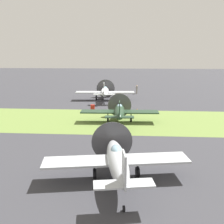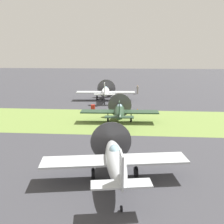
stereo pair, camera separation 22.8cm
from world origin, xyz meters
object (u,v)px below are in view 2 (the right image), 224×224
at_px(airplane_trail, 115,160).
at_px(ground_crew_chief, 138,89).
at_px(runway_marker_cone, 137,110).
at_px(airplane_wingman, 120,111).
at_px(airplane_lead, 106,92).
at_px(supply_crate, 119,93).
at_px(fuel_drum, 93,108).

bearing_deg(airplane_trail, ground_crew_chief, 76.95).
bearing_deg(runway_marker_cone, airplane_wingman, -112.10).
distance_m(airplane_trail, runway_marker_cone, 19.46).
xyz_separation_m(airplane_lead, runway_marker_cone, (5.24, -7.89, -1.29)).
relative_size(airplane_wingman, supply_crate, 10.28).
relative_size(airplane_lead, airplane_trail, 1.04).
height_order(airplane_trail, supply_crate, airplane_trail).
bearing_deg(airplane_lead, supply_crate, 66.61).
bearing_deg(ground_crew_chief, runway_marker_cone, -141.63).
bearing_deg(fuel_drum, airplane_lead, 82.72).
bearing_deg(supply_crate, runway_marker_cone, -77.09).
height_order(airplane_trail, ground_crew_chief, airplane_trail).
distance_m(airplane_lead, airplane_trail, 27.42).
distance_m(airplane_lead, fuel_drum, 8.10).
bearing_deg(airplane_wingman, airplane_trail, -90.58).
bearing_deg(airplane_trail, airplane_wingman, 82.22).
xyz_separation_m(airplane_wingman, ground_crew_chief, (2.68, 20.66, -0.47)).
bearing_deg(supply_crate, airplane_trail, -87.96).
relative_size(ground_crew_chief, supply_crate, 1.92).
distance_m(ground_crew_chief, supply_crate, 3.86).
distance_m(ground_crew_chief, fuel_drum, 16.55).
distance_m(airplane_lead, supply_crate, 6.23).
height_order(airplane_lead, ground_crew_chief, airplane_lead).
bearing_deg(fuel_drum, supply_crate, 77.10).
bearing_deg(airplane_lead, airplane_trail, -86.21).
relative_size(airplane_trail, ground_crew_chief, 5.62).
relative_size(airplane_lead, airplane_wingman, 1.09).
xyz_separation_m(fuel_drum, supply_crate, (3.14, 13.70, -0.13)).
height_order(supply_crate, runway_marker_cone, supply_crate).
distance_m(airplane_wingman, airplane_trail, 13.74).
distance_m(ground_crew_chief, runway_marker_cone, 15.09).
bearing_deg(airplane_wingman, supply_crate, 90.62).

